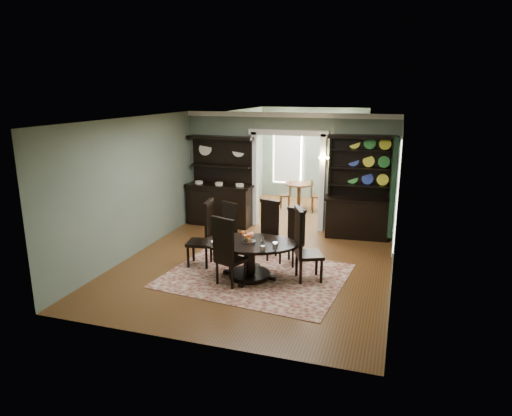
{
  "coord_description": "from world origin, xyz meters",
  "views": [
    {
      "loc": [
        2.73,
        -8.36,
        3.57
      ],
      "look_at": [
        -0.11,
        0.6,
        1.11
      ],
      "focal_mm": 32.0,
      "sensor_mm": 36.0,
      "label": 1
    }
  ],
  "objects_px": {
    "welsh_dresser": "(358,201)",
    "dining_table": "(249,253)",
    "sideboard": "(221,194)",
    "parlor_table": "(299,192)"
  },
  "relations": [
    {
      "from": "dining_table",
      "to": "parlor_table",
      "type": "xyz_separation_m",
      "value": [
        -0.21,
        5.41,
        0.02
      ]
    },
    {
      "from": "dining_table",
      "to": "welsh_dresser",
      "type": "height_order",
      "value": "welsh_dresser"
    },
    {
      "from": "sideboard",
      "to": "welsh_dresser",
      "type": "height_order",
      "value": "welsh_dresser"
    },
    {
      "from": "parlor_table",
      "to": "sideboard",
      "type": "bearing_deg",
      "value": -127.45
    },
    {
      "from": "welsh_dresser",
      "to": "dining_table",
      "type": "bearing_deg",
      "value": -123.15
    },
    {
      "from": "dining_table",
      "to": "parlor_table",
      "type": "relative_size",
      "value": 2.29
    },
    {
      "from": "dining_table",
      "to": "welsh_dresser",
      "type": "xyz_separation_m",
      "value": [
        1.74,
        3.22,
        0.4
      ]
    },
    {
      "from": "sideboard",
      "to": "parlor_table",
      "type": "bearing_deg",
      "value": 54.39
    },
    {
      "from": "welsh_dresser",
      "to": "parlor_table",
      "type": "distance_m",
      "value": 2.95
    },
    {
      "from": "dining_table",
      "to": "welsh_dresser",
      "type": "distance_m",
      "value": 3.69
    }
  ]
}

